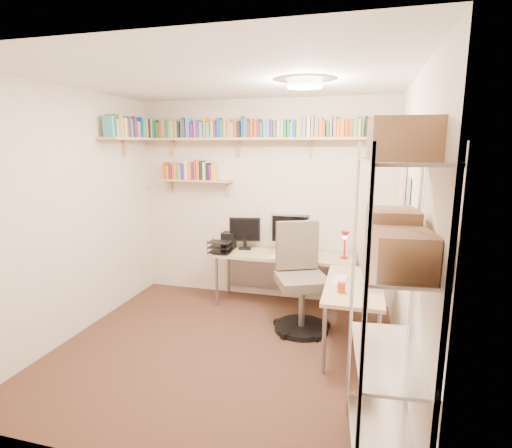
# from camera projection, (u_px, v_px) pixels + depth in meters

# --- Properties ---
(ground) EXTENTS (3.20, 3.20, 0.00)m
(ground) POSITION_uv_depth(u_px,v_px,m) (224.00, 349.00, 3.87)
(ground) COLOR #40271B
(ground) RESTS_ON ground
(room_shell) EXTENTS (3.24, 3.04, 2.52)m
(room_shell) POSITION_uv_depth(u_px,v_px,m) (222.00, 190.00, 3.57)
(room_shell) COLOR beige
(room_shell) RESTS_ON ground
(wall_shelves) EXTENTS (3.12, 1.09, 0.80)m
(wall_shelves) POSITION_uv_depth(u_px,v_px,m) (224.00, 138.00, 4.82)
(wall_shelves) COLOR tan
(wall_shelves) RESTS_ON ground
(corner_desk) EXTENTS (2.00, 1.69, 1.13)m
(corner_desk) POSITION_uv_depth(u_px,v_px,m) (291.00, 261.00, 4.57)
(corner_desk) COLOR #DBB48E
(corner_desk) RESTS_ON ground
(office_chair) EXTENTS (0.67, 0.68, 1.14)m
(office_chair) POSITION_uv_depth(u_px,v_px,m) (300.00, 285.00, 4.24)
(office_chair) COLOR black
(office_chair) RESTS_ON ground
(wire_rack) EXTENTS (0.49, 0.88, 2.09)m
(wire_rack) POSITION_uv_depth(u_px,v_px,m) (397.00, 239.00, 2.23)
(wire_rack) COLOR silver
(wire_rack) RESTS_ON ground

